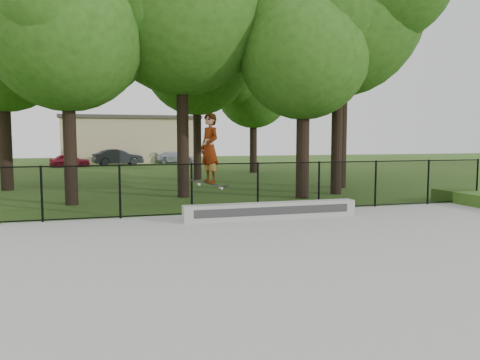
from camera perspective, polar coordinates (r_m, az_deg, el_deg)
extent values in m
plane|color=#2D5116|center=(8.80, 14.49, -10.02)|extent=(100.00, 100.00, 0.00)
cube|color=#A6A5A1|center=(8.80, 14.49, -9.83)|extent=(14.00, 12.00, 0.06)
cube|color=#B3B2AD|center=(12.92, 3.87, -3.74)|extent=(4.91, 0.40, 0.45)
imported|color=maroon|center=(39.01, -20.04, 2.26)|extent=(3.19, 1.77, 1.03)
imported|color=black|center=(40.48, -14.65, 2.71)|extent=(3.89, 2.20, 1.33)
imported|color=#9BA1AF|center=(42.75, -7.92, 2.76)|extent=(3.41, 1.72, 1.04)
cube|color=black|center=(12.29, -3.70, -0.46)|extent=(0.82, 0.23, 0.24)
imported|color=#C2C8FF|center=(12.23, -3.73, 3.89)|extent=(0.64, 0.78, 1.82)
cylinder|color=black|center=(13.38, -23.02, -1.56)|extent=(0.06, 0.06, 1.50)
cylinder|color=black|center=(13.28, -14.43, -1.36)|extent=(0.06, 0.06, 1.50)
cylinder|color=black|center=(13.49, -5.91, -1.13)|extent=(0.06, 0.06, 1.50)
cylinder|color=black|center=(13.98, 2.19, -0.88)|extent=(0.06, 0.06, 1.50)
cylinder|color=black|center=(14.73, 9.60, -0.64)|extent=(0.06, 0.06, 1.50)
cylinder|color=black|center=(15.69, 16.20, -0.42)|extent=(0.06, 0.06, 1.50)
cylinder|color=black|center=(16.84, 21.96, -0.22)|extent=(0.06, 0.06, 1.50)
cylinder|color=black|center=(18.14, 26.94, -0.05)|extent=(0.06, 0.06, 1.50)
cylinder|color=black|center=(13.92, 2.20, 2.07)|extent=(16.00, 0.04, 0.04)
cylinder|color=black|center=(14.07, 2.18, -3.72)|extent=(16.00, 0.04, 0.04)
cube|color=black|center=(13.98, 2.19, -0.88)|extent=(16.00, 0.01, 1.50)
cylinder|color=black|center=(16.84, -20.03, 4.44)|extent=(0.44, 0.44, 4.32)
sphere|color=#234913|center=(17.19, -20.41, 16.48)|extent=(5.19, 5.19, 5.19)
cylinder|color=black|center=(18.03, -6.99, 6.32)|extent=(0.44, 0.44, 5.31)
sphere|color=#234913|center=(18.65, -7.15, 19.99)|extent=(6.38, 6.38, 6.38)
cylinder|color=black|center=(17.80, 7.65, 4.29)|extent=(0.44, 0.44, 4.05)
sphere|color=#234913|center=(18.07, 7.79, 15.00)|extent=(4.86, 4.86, 4.86)
cylinder|color=black|center=(21.91, 12.23, 6.79)|extent=(0.44, 0.44, 5.89)
sphere|color=#234913|center=(22.60, 12.48, 19.28)|extent=(7.07, 7.07, 7.07)
cylinder|color=black|center=(22.68, -26.70, 4.70)|extent=(0.44, 0.44, 4.63)
sphere|color=#234913|center=(23.01, -27.10, 14.31)|extent=(5.56, 5.56, 5.56)
cylinder|color=black|center=(25.76, -5.23, 5.41)|extent=(0.44, 0.44, 4.80)
sphere|color=#234913|center=(26.09, -5.31, 14.20)|extent=(5.76, 5.76, 5.76)
cylinder|color=black|center=(30.76, 1.64, 4.62)|extent=(0.44, 0.44, 3.99)
sphere|color=#234913|center=(30.91, 1.65, 10.77)|extent=(4.78, 4.78, 4.78)
cylinder|color=black|center=(19.34, 11.73, 6.22)|extent=(0.44, 0.44, 5.35)
sphere|color=#234913|center=(19.94, 11.98, 19.09)|extent=(6.42, 6.42, 6.42)
cube|color=tan|center=(45.36, -13.15, 4.67)|extent=(12.00, 6.00, 4.00)
cube|color=#3F3833|center=(45.40, -13.21, 7.39)|extent=(12.40, 6.40, 0.30)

